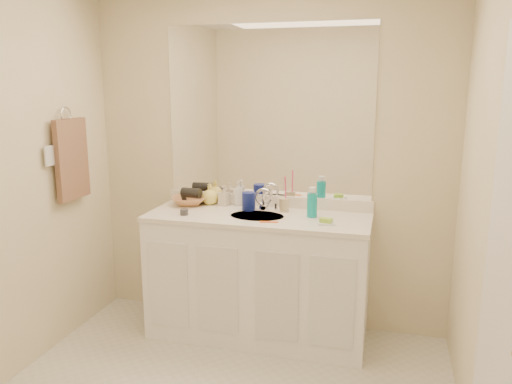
{
  "coord_description": "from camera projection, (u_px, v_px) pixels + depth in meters",
  "views": [
    {
      "loc": [
        0.85,
        -2.15,
        1.75
      ],
      "look_at": [
        0.0,
        0.97,
        1.05
      ],
      "focal_mm": 35.0,
      "sensor_mm": 36.0,
      "label": 1
    }
  ],
  "objects": [
    {
      "name": "wall_back",
      "position": [
        268.0,
        162.0,
        3.59
      ],
      "size": [
        2.6,
        0.02,
        2.4
      ],
      "primitive_type": "cube",
      "color": "beige",
      "rests_on": "floor"
    },
    {
      "name": "wall_right",
      "position": [
        501.0,
        222.0,
        2.03
      ],
      "size": [
        0.02,
        2.6,
        2.4
      ],
      "primitive_type": "cube",
      "color": "beige",
      "rests_on": "floor"
    },
    {
      "name": "vanity_cabinet",
      "position": [
        258.0,
        278.0,
        3.49
      ],
      "size": [
        1.5,
        0.55,
        0.85
      ],
      "primitive_type": "cube",
      "color": "white",
      "rests_on": "floor"
    },
    {
      "name": "countertop",
      "position": [
        258.0,
        217.0,
        3.4
      ],
      "size": [
        1.52,
        0.57,
        0.03
      ],
      "primitive_type": "cube",
      "color": "white",
      "rests_on": "vanity_cabinet"
    },
    {
      "name": "backsplash",
      "position": [
        267.0,
        201.0,
        3.63
      ],
      "size": [
        1.52,
        0.03,
        0.08
      ],
      "primitive_type": "cube",
      "color": "white",
      "rests_on": "countertop"
    },
    {
      "name": "sink_basin",
      "position": [
        257.0,
        217.0,
        3.38
      ],
      "size": [
        0.37,
        0.37,
        0.02
      ],
      "primitive_type": "cylinder",
      "color": "beige",
      "rests_on": "countertop"
    },
    {
      "name": "faucet",
      "position": [
        264.0,
        202.0,
        3.54
      ],
      "size": [
        0.02,
        0.02,
        0.11
      ],
      "primitive_type": "cylinder",
      "color": "silver",
      "rests_on": "countertop"
    },
    {
      "name": "mirror",
      "position": [
        268.0,
        112.0,
        3.51
      ],
      "size": [
        1.48,
        0.01,
        1.2
      ],
      "primitive_type": "cube",
      "color": "white",
      "rests_on": "wall_back"
    },
    {
      "name": "blue_mug",
      "position": [
        249.0,
        201.0,
        3.52
      ],
      "size": [
        0.12,
        0.12,
        0.13
      ],
      "primitive_type": "cylinder",
      "rotation": [
        0.0,
        0.0,
        0.42
      ],
      "color": "navy",
      "rests_on": "countertop"
    },
    {
      "name": "tan_cup",
      "position": [
        284.0,
        205.0,
        3.48
      ],
      "size": [
        0.09,
        0.09,
        0.09
      ],
      "primitive_type": "cylinder",
      "rotation": [
        0.0,
        0.0,
        0.39
      ],
      "color": "tan",
      "rests_on": "countertop"
    },
    {
      "name": "toothbrush",
      "position": [
        286.0,
        191.0,
        3.46
      ],
      "size": [
        0.01,
        0.04,
        0.21
      ],
      "primitive_type": "cylinder",
      "rotation": [
        0.14,
        0.0,
        -0.11
      ],
      "color": "#F64079",
      "rests_on": "tan_cup"
    },
    {
      "name": "mouthwash_bottle",
      "position": [
        312.0,
        205.0,
        3.33
      ],
      "size": [
        0.08,
        0.08,
        0.16
      ],
      "primitive_type": "cylinder",
      "rotation": [
        0.0,
        0.0,
        0.17
      ],
      "color": "#0D9EA7",
      "rests_on": "countertop"
    },
    {
      "name": "soap_dish",
      "position": [
        326.0,
        223.0,
        3.17
      ],
      "size": [
        0.13,
        0.11,
        0.01
      ],
      "primitive_type": "cube",
      "rotation": [
        0.0,
        0.0,
        0.26
      ],
      "color": "white",
      "rests_on": "countertop"
    },
    {
      "name": "green_soap",
      "position": [
        326.0,
        220.0,
        3.16
      ],
      "size": [
        0.08,
        0.06,
        0.03
      ],
      "primitive_type": "cube",
      "rotation": [
        0.0,
        0.0,
        -0.11
      ],
      "color": "#8BC630",
      "rests_on": "soap_dish"
    },
    {
      "name": "orange_comb",
      "position": [
        269.0,
        222.0,
        3.21
      ],
      "size": [
        0.12,
        0.05,
        0.01
      ],
      "primitive_type": "cube",
      "rotation": [
        0.0,
        0.0,
        0.19
      ],
      "color": "#E65518",
      "rests_on": "countertop"
    },
    {
      "name": "dark_jar",
      "position": [
        184.0,
        212.0,
        3.39
      ],
      "size": [
        0.06,
        0.06,
        0.04
      ],
      "primitive_type": "cylinder",
      "rotation": [
        0.0,
        0.0,
        -0.12
      ],
      "color": "#333239",
      "rests_on": "countertop"
    },
    {
      "name": "soap_bottle_white",
      "position": [
        239.0,
        194.0,
        3.65
      ],
      "size": [
        0.07,
        0.07,
        0.18
      ],
      "primitive_type": "imported",
      "rotation": [
        0.0,
        0.0,
        -0.08
      ],
      "color": "silver",
      "rests_on": "countertop"
    },
    {
      "name": "soap_bottle_cream",
      "position": [
        224.0,
        196.0,
        3.65
      ],
      "size": [
        0.08,
        0.08,
        0.15
      ],
      "primitive_type": "imported",
      "rotation": [
        0.0,
        0.0,
        -0.21
      ],
      "color": "beige",
      "rests_on": "countertop"
    },
    {
      "name": "soap_bottle_yellow",
      "position": [
        210.0,
        194.0,
        3.68
      ],
      "size": [
        0.15,
        0.15,
        0.15
      ],
      "primitive_type": "imported",
      "rotation": [
        0.0,
        0.0,
        -0.24
      ],
      "color": "#F2DE5E",
      "rests_on": "countertop"
    },
    {
      "name": "wicker_basket",
      "position": [
        189.0,
        201.0,
        3.68
      ],
      "size": [
        0.32,
        0.32,
        0.06
      ],
      "primitive_type": "imported",
      "rotation": [
        0.0,
        0.0,
        0.38
      ],
      "color": "#AF7246",
      "rests_on": "countertop"
    },
    {
      "name": "hair_dryer",
      "position": [
        191.0,
        193.0,
        3.66
      ],
      "size": [
        0.15,
        0.09,
        0.07
      ],
      "primitive_type": "cylinder",
      "rotation": [
        0.0,
        1.57,
        -0.12
      ],
      "color": "black",
      "rests_on": "wicker_basket"
    },
    {
      "name": "towel_ring",
      "position": [
        66.0,
        115.0,
        3.34
      ],
      "size": [
        0.01,
        0.11,
        0.11
      ],
      "primitive_type": "torus",
      "rotation": [
        0.0,
        1.57,
        0.0
      ],
      "color": "silver",
      "rests_on": "wall_left"
    },
    {
      "name": "hand_towel",
      "position": [
        72.0,
        159.0,
        3.4
      ],
      "size": [
        0.04,
        0.32,
        0.55
      ],
      "primitive_type": "cube",
      "color": "brown",
      "rests_on": "towel_ring"
    },
    {
      "name": "switch_plate",
      "position": [
        49.0,
        156.0,
        3.21
      ],
      "size": [
        0.01,
        0.08,
        0.13
      ],
      "primitive_type": "cube",
      "color": "silver",
      "rests_on": "wall_left"
    },
    {
      "name": "door",
      "position": [
        509.0,
        297.0,
        1.79
      ],
      "size": [
        0.02,
        0.82,
        2.0
      ],
      "primitive_type": "cube",
      "color": "white",
      "rests_on": "floor"
    }
  ]
}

